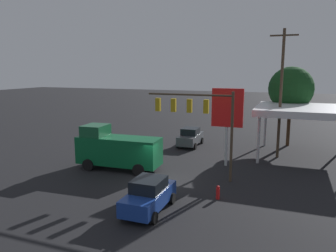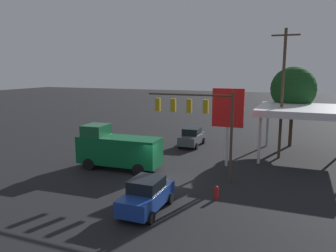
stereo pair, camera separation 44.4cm
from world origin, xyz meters
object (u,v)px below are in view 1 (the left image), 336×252
Objects in this scene: delivery_truck at (117,149)px; sedan_waiting at (149,195)px; traffic_signal_assembly at (196,113)px; price_sign at (227,111)px; street_tree at (291,89)px; sedan_far at (190,137)px; utility_pole at (281,92)px; fire_hydrant at (218,192)px.

delivery_truck is 8.64m from sedan_waiting.
traffic_signal_assembly reaches higher than price_sign.
sedan_waiting is at bearing 82.74° from traffic_signal_assembly.
price_sign is 0.78× the size of street_tree.
traffic_signal_assembly reaches higher than sedan_far.
street_tree is (-9.76, -3.81, 5.12)m from sedan_far.
utility_pole is at bearing 81.72° from street_tree.
delivery_truck reaches higher than sedan_waiting.
price_sign reaches higher than delivery_truck.
utility_pole reaches higher than traffic_signal_assembly.
traffic_signal_assembly is at bearing 18.41° from sedan_far.
delivery_truck is at bearing 47.25° from street_tree.
price_sign is 10.98m from street_tree.
traffic_signal_assembly is 1.48× the size of sedan_far.
utility_pole is 15.46m from delivery_truck.
fire_hydrant is (-3.36, -3.11, -0.51)m from sedan_waiting.
price_sign is 8.64m from sedan_far.
traffic_signal_assembly is 1.00× the size of price_sign.
fire_hydrant is at bearing 77.56° from street_tree.
price_sign is at bearing 166.89° from sedan_waiting.
traffic_signal_assembly reaches higher than delivery_truck.
sedan_waiting is at bearing 77.22° from price_sign.
sedan_far is 0.64× the size of delivery_truck.
traffic_signal_assembly is at bearing 172.41° from sedan_waiting.
traffic_signal_assembly is at bearing -55.21° from fire_hydrant.
sedan_far is 11.66m from street_tree.
utility_pole reaches higher than sedan_far.
fire_hydrant is at bearing 22.99° from sedan_far.
delivery_truck is (8.14, 4.17, -3.00)m from price_sign.
utility_pole reaches higher than fire_hydrant.
sedan_far is 10.66m from delivery_truck.
street_tree is (-6.31, -13.67, 1.14)m from traffic_signal_assembly.
fire_hydrant is (-5.95, 13.46, -0.51)m from sedan_far.
sedan_far is 14.73m from fire_hydrant.
sedan_far is at bearing 21.34° from street_tree.
fire_hydrant is (-2.50, 3.60, -4.49)m from traffic_signal_assembly.
utility_pole is 10.47m from sedan_far.
sedan_far is (4.99, -5.98, -3.74)m from price_sign.
delivery_truck is at bearing 27.13° from price_sign.
utility_pole is 2.64× the size of sedan_waiting.
street_tree is 18.56m from fire_hydrant.
street_tree is at bearing -102.44° from fire_hydrant.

